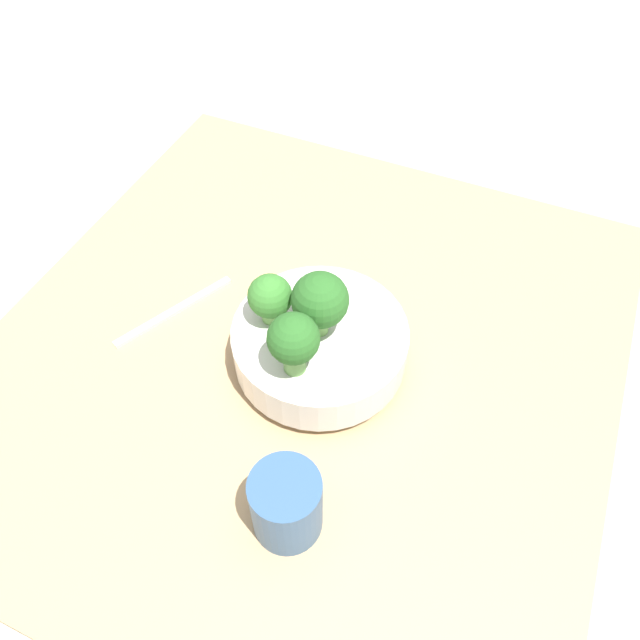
{
  "coord_description": "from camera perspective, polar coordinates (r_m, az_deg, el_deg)",
  "views": [
    {
      "loc": [
        0.44,
        0.22,
        0.7
      ],
      "look_at": [
        0.01,
        0.03,
        0.13
      ],
      "focal_mm": 35.0,
      "sensor_mm": 36.0,
      "label": 1
    }
  ],
  "objects": [
    {
      "name": "ground_plane",
      "position": [
        0.86,
        -1.6,
        -4.02
      ],
      "size": [
        6.0,
        6.0,
        0.0
      ],
      "primitive_type": "plane",
      "color": "#ADA89E"
    },
    {
      "name": "table",
      "position": [
        0.85,
        -1.63,
        -3.29
      ],
      "size": [
        0.85,
        0.8,
        0.04
      ],
      "color": "tan",
      "rests_on": "ground_plane"
    },
    {
      "name": "bowl",
      "position": [
        0.78,
        0.0,
        -2.26
      ],
      "size": [
        0.22,
        0.22,
        0.07
      ],
      "color": "silver",
      "rests_on": "table"
    },
    {
      "name": "broccoli_floret_front",
      "position": [
        0.75,
        -4.58,
        2.06
      ],
      "size": [
        0.05,
        0.05,
        0.07
      ],
      "color": "#6BA34C",
      "rests_on": "bowl"
    },
    {
      "name": "broccoli_floret_right",
      "position": [
        0.69,
        -2.44,
        -1.9
      ],
      "size": [
        0.06,
        0.06,
        0.09
      ],
      "color": "#609347",
      "rests_on": "bowl"
    },
    {
      "name": "broccoli_floret_center",
      "position": [
        0.72,
        0.0,
        1.75
      ],
      "size": [
        0.07,
        0.07,
        0.09
      ],
      "color": "#6BA34C",
      "rests_on": "bowl"
    },
    {
      "name": "cup",
      "position": [
        0.67,
        -3.1,
        -16.5
      ],
      "size": [
        0.08,
        0.08,
        0.09
      ],
      "color": "#33567F",
      "rests_on": "table"
    },
    {
      "name": "fork",
      "position": [
        0.89,
        -13.18,
        0.81
      ],
      "size": [
        0.17,
        0.09,
        0.01
      ],
      "color": "silver",
      "rests_on": "table"
    }
  ]
}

